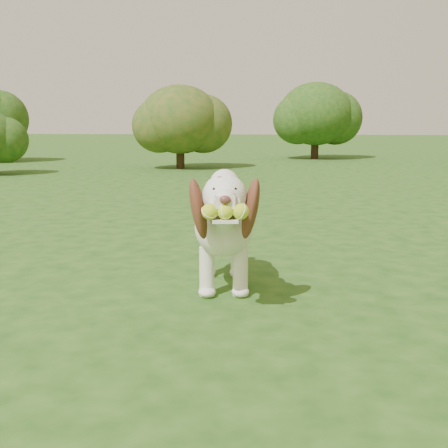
# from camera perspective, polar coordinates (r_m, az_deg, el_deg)

# --- Properties ---
(ground) EXTENTS (80.00, 80.00, 0.00)m
(ground) POSITION_cam_1_polar(r_m,az_deg,el_deg) (3.29, -5.30, -9.07)
(ground) COLOR #1B4313
(ground) RESTS_ON ground
(dog) EXTENTS (0.52, 1.27, 0.83)m
(dog) POSITION_cam_1_polar(r_m,az_deg,el_deg) (3.61, -0.07, 0.03)
(dog) COLOR white
(dog) RESTS_ON ground
(shrub_b) EXTENTS (1.81, 1.81, 1.88)m
(shrub_b) POSITION_cam_1_polar(r_m,az_deg,el_deg) (12.88, -4.51, 10.54)
(shrub_b) COLOR #382314
(shrub_b) RESTS_ON ground
(shrub_i) EXTENTS (2.07, 2.07, 2.14)m
(shrub_i) POSITION_cam_1_polar(r_m,az_deg,el_deg) (16.28, 9.30, 10.98)
(shrub_i) COLOR #382314
(shrub_i) RESTS_ON ground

